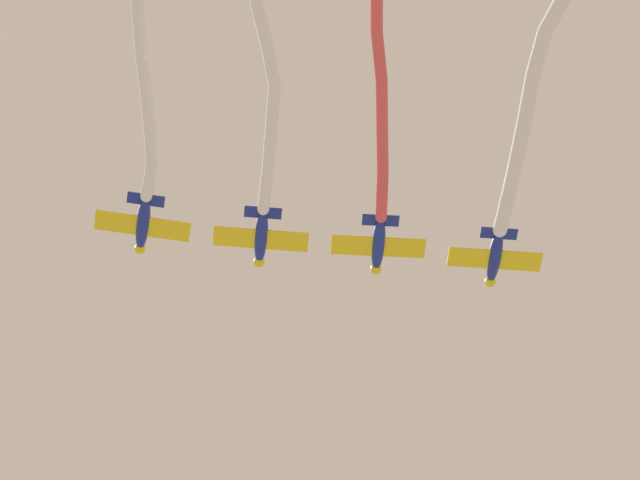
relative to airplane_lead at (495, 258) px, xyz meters
name	(u,v)px	position (x,y,z in m)	size (l,w,h in m)	color
airplane_lead	(495,258)	(0.00, 0.00, 0.00)	(6.01, 4.63, 1.49)	navy
smoke_trail_lead	(533,97)	(4.46, -10.66, -0.13)	(9.04, 17.87, 1.43)	white
airplane_left_wing	(378,245)	(-6.83, -2.71, 0.30)	(6.03, 4.63, 1.49)	navy
smoke_trail_left_wing	(373,6)	(-3.21, -18.01, 1.36)	(5.92, 27.49, 2.81)	#DB4C4C
airplane_right_wing	(261,237)	(-13.66, -5.41, 0.00)	(6.01, 4.63, 1.49)	navy
smoke_trail_right_wing	(266,92)	(-10.30, -15.38, -0.68)	(5.05, 16.85, 2.11)	white
airplane_slot	(143,224)	(-20.49, -8.12, 0.30)	(5.92, 4.60, 1.49)	navy
smoke_trail_slot	(145,98)	(-17.36, -16.45, 0.27)	(4.84, 13.63, 1.74)	white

